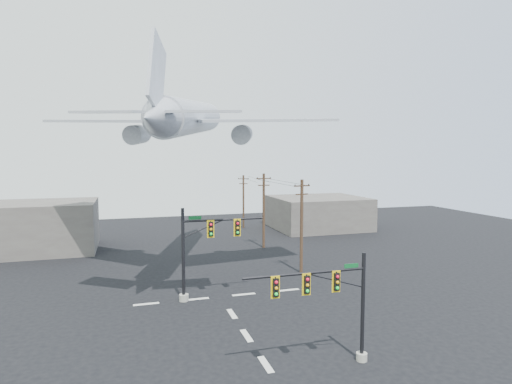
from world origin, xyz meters
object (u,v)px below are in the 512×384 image
object	(u,v)px
signal_mast_far	(201,251)
utility_pole_a	(302,224)
signal_mast_near	(334,303)
utility_pole_c	(243,200)
airliner	(190,118)
utility_pole_b	(264,209)

from	to	relation	value
signal_mast_far	utility_pole_a	xyz separation A→B (m)	(10.87, 4.92, 0.84)
signal_mast_near	signal_mast_far	size ratio (longest dim) A/B	0.98
signal_mast_far	utility_pole_c	bearing A→B (deg)	68.99
utility_pole_c	signal_mast_near	bearing A→B (deg)	-82.21
utility_pole_a	airliner	world-z (taller)	airliner
signal_mast_near	signal_mast_far	xyz separation A→B (m)	(-5.21, 13.05, 0.42)
signal_mast_near	utility_pole_a	distance (m)	18.88
signal_mast_far	airliner	size ratio (longest dim) A/B	0.25
signal_mast_far	utility_pole_c	world-z (taller)	utility_pole_c
utility_pole_a	utility_pole_c	world-z (taller)	utility_pole_a
signal_mast_near	airliner	size ratio (longest dim) A/B	0.25
utility_pole_b	airliner	bearing A→B (deg)	-141.36
signal_mast_far	signal_mast_near	bearing A→B (deg)	-68.25
signal_mast_near	utility_pole_c	xyz separation A→B (m)	(7.03, 44.92, 0.83)
utility_pole_b	signal_mast_near	bearing A→B (deg)	-99.26
utility_pole_a	signal_mast_near	bearing A→B (deg)	-121.11
utility_pole_b	signal_mast_far	bearing A→B (deg)	-121.10
airliner	utility_pole_b	bearing A→B (deg)	-33.34
utility_pole_b	airliner	world-z (taller)	airliner
utility_pole_b	utility_pole_c	world-z (taller)	utility_pole_b
utility_pole_c	signal_mast_far	bearing A→B (deg)	-94.32
signal_mast_far	airliner	world-z (taller)	airliner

